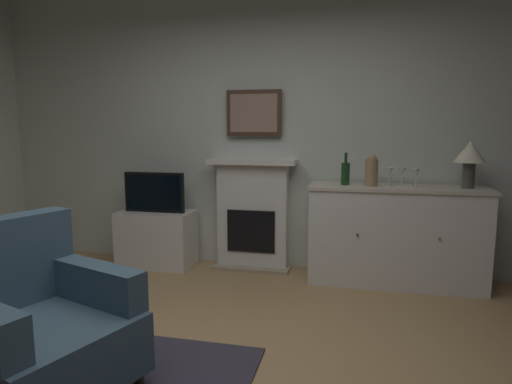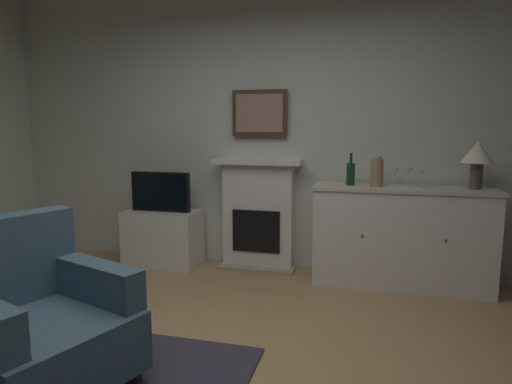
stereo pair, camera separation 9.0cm
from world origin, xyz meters
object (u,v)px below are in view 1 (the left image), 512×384
object	(u,v)px
tv_set	(154,192)
armchair	(34,326)
tv_cabinet	(157,238)
wine_glass_right	(416,173)
framed_picture	(254,113)
wine_bottle	(345,173)
wine_glass_left	(389,173)
wine_glass_center	(402,173)
sideboard_cabinet	(395,235)
vase_decorative	(372,170)
table_lamp	(470,155)
fireplace_unit	(253,214)

from	to	relation	value
tv_set	armchair	bearing A→B (deg)	-80.24
tv_cabinet	tv_set	size ratio (longest dim) A/B	1.21
wine_glass_right	tv_set	distance (m)	2.49
tv_set	armchair	xyz separation A→B (m)	(0.37, -2.16, -0.38)
framed_picture	wine_bottle	size ratio (longest dim) A/B	1.90
wine_bottle	armchair	bearing A→B (deg)	-124.79
wine_glass_left	wine_glass_center	bearing A→B (deg)	7.36
framed_picture	wine_glass_center	world-z (taller)	framed_picture
tv_cabinet	tv_set	xyz separation A→B (m)	(-0.00, -0.02, 0.48)
wine_glass_center	tv_cabinet	size ratio (longest dim) A/B	0.22
framed_picture	sideboard_cabinet	bearing A→B (deg)	-9.33
sideboard_cabinet	wine_glass_left	xyz separation A→B (m)	(-0.08, -0.02, 0.57)
vase_decorative	tv_set	xyz separation A→B (m)	(-2.10, 0.04, -0.27)
table_lamp	tv_set	xyz separation A→B (m)	(-2.90, -0.01, -0.41)
framed_picture	wine_bottle	world-z (taller)	framed_picture
wine_bottle	sideboard_cabinet	bearing A→B (deg)	0.11
tv_cabinet	armchair	size ratio (longest dim) A/B	0.74
sideboard_cabinet	wine_glass_right	xyz separation A→B (m)	(0.14, -0.05, 0.57)
framed_picture	tv_set	xyz separation A→B (m)	(-0.98, -0.23, -0.78)
wine_bottle	armchair	distance (m)	2.71
tv_cabinet	wine_glass_left	bearing A→B (deg)	-0.89
sideboard_cabinet	tv_set	distance (m)	2.35
sideboard_cabinet	wine_bottle	size ratio (longest dim) A/B	5.30
table_lamp	wine_glass_left	bearing A→B (deg)	-178.23
sideboard_cabinet	vase_decorative	size ratio (longest dim) A/B	5.47
wine_bottle	vase_decorative	xyz separation A→B (m)	(0.23, -0.05, 0.03)
vase_decorative	framed_picture	bearing A→B (deg)	166.42
framed_picture	tv_cabinet	xyz separation A→B (m)	(-0.97, -0.21, -1.26)
armchair	framed_picture	bearing A→B (deg)	75.83
fireplace_unit	table_lamp	size ratio (longest dim) A/B	2.75
tv_cabinet	wine_glass_right	bearing A→B (deg)	-1.40
wine_glass_left	tv_cabinet	world-z (taller)	wine_glass_left
tv_set	wine_glass_center	bearing A→B (deg)	0.06
wine_glass_center	sideboard_cabinet	bearing A→B (deg)	170.50
wine_glass_center	armchair	bearing A→B (deg)	-132.66
tv_cabinet	wine_bottle	bearing A→B (deg)	-0.48
wine_glass_right	tv_set	size ratio (longest dim) A/B	0.27
wine_bottle	tv_set	distance (m)	1.89
wine_glass_right	armchair	size ratio (longest dim) A/B	0.16
fireplace_unit	wine_bottle	size ratio (longest dim) A/B	3.79
fireplace_unit	wine_glass_left	size ratio (longest dim) A/B	6.67
sideboard_cabinet	wine_glass_right	size ratio (longest dim) A/B	9.32
wine_glass_left	wine_glass_right	size ratio (longest dim) A/B	1.00
fireplace_unit	tv_set	size ratio (longest dim) A/B	1.77
framed_picture	sideboard_cabinet	xyz separation A→B (m)	(1.35, -0.22, -1.10)
fireplace_unit	wine_glass_center	distance (m)	1.48
fireplace_unit	tv_cabinet	size ratio (longest dim) A/B	1.47
framed_picture	wine_glass_left	bearing A→B (deg)	-10.74
framed_picture	tv_cabinet	distance (m)	1.61
wine_glass_left	armchair	xyz separation A→B (m)	(-1.88, -2.15, -0.63)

